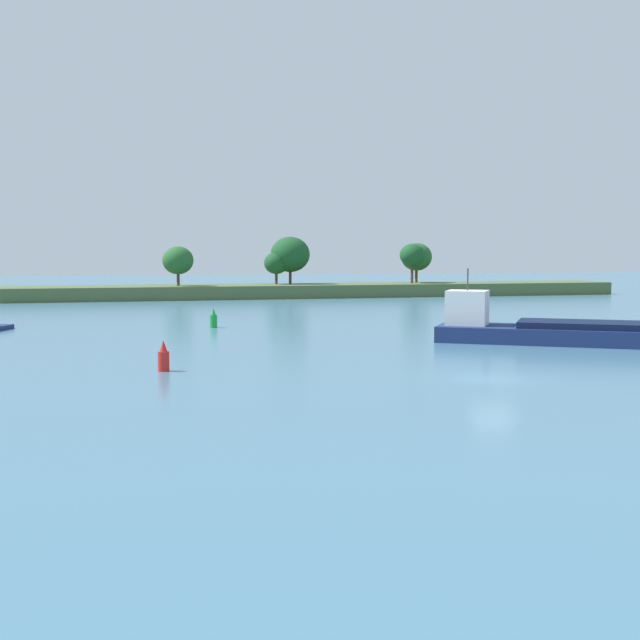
{
  "coord_description": "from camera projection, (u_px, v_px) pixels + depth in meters",
  "views": [
    {
      "loc": [
        -21.53,
        -44.56,
        7.43
      ],
      "look_at": [
        -3.12,
        28.07,
        1.2
      ],
      "focal_mm": 48.06,
      "sensor_mm": 36.0,
      "label": 1
    }
  ],
  "objects": [
    {
      "name": "treeline_island",
      "position": [
        321.0,
        283.0,
        133.48
      ],
      "size": [
        95.26,
        10.38,
        9.36
      ],
      "color": "#4C6038",
      "rests_on": "ground"
    },
    {
      "name": "channel_buoy_green",
      "position": [
        213.0,
        319.0,
        80.93
      ],
      "size": [
        0.7,
        0.7,
        1.9
      ],
      "color": "green",
      "rests_on": "ground"
    },
    {
      "name": "channel_buoy_red",
      "position": [
        163.0,
        358.0,
        52.09
      ],
      "size": [
        0.7,
        0.7,
        1.9
      ],
      "color": "red",
      "rests_on": "ground"
    },
    {
      "name": "ground_plane",
      "position": [
        493.0,
        379.0,
        48.93
      ],
      "size": [
        400.0,
        400.0,
        0.0
      ],
      "primitive_type": "plane",
      "color": "teal"
    },
    {
      "name": "cargo_barge",
      "position": [
        638.0,
        333.0,
        65.81
      ],
      "size": [
        30.24,
        21.76,
        5.86
      ],
      "color": "navy",
      "rests_on": "ground"
    }
  ]
}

